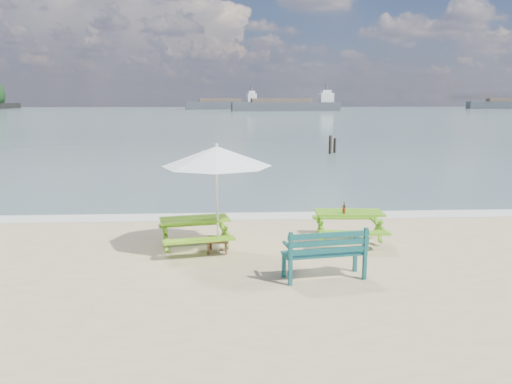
{
  "coord_description": "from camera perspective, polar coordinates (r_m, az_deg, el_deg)",
  "views": [
    {
      "loc": [
        -0.8,
        -8.97,
        3.28
      ],
      "look_at": [
        -0.15,
        3.0,
        1.0
      ],
      "focal_mm": 35.0,
      "sensor_mm": 36.0,
      "label": 1
    }
  ],
  "objects": [
    {
      "name": "picnic_table_right",
      "position": [
        11.64,
        10.55,
        -4.01
      ],
      "size": [
        1.61,
        1.77,
        0.72
      ],
      "color": "#5CA418",
      "rests_on": "ground"
    },
    {
      "name": "foam_strip",
      "position": [
        13.99,
        0.26,
        -2.77
      ],
      "size": [
        22.0,
        0.9,
        0.01
      ],
      "primitive_type": "cube",
      "color": "silver",
      "rests_on": "ground"
    },
    {
      "name": "swimmer",
      "position": [
        26.72,
        -6.03,
        2.99
      ],
      "size": [
        0.64,
        0.45,
        1.69
      ],
      "color": "tan",
      "rests_on": "ground"
    },
    {
      "name": "patio_umbrella",
      "position": [
        10.43,
        -4.5,
        4.1
      ],
      "size": [
        2.52,
        2.52,
        2.29
      ],
      "color": "silver",
      "rests_on": "ground"
    },
    {
      "name": "cargo_ships",
      "position": [
        142.87,
        20.43,
        9.27
      ],
      "size": [
        132.15,
        26.68,
        4.4
      ],
      "color": "#3B4046",
      "rests_on": "ground"
    },
    {
      "name": "picnic_table_left",
      "position": [
        10.99,
        -6.99,
        -4.85
      ],
      "size": [
        1.76,
        1.89,
        0.7
      ],
      "color": "#6AAA19",
      "rests_on": "ground"
    },
    {
      "name": "park_bench",
      "position": [
        9.33,
        7.77,
        -8.05
      ],
      "size": [
        1.57,
        0.74,
        0.93
      ],
      "color": "#114647",
      "rests_on": "ground"
    },
    {
      "name": "mooring_pilings",
      "position": [
        29.98,
        8.68,
        5.14
      ],
      "size": [
        0.57,
        0.77,
        1.28
      ],
      "color": "black",
      "rests_on": "ground"
    },
    {
      "name": "side_table",
      "position": [
        10.82,
        -4.35,
        -6.05
      ],
      "size": [
        0.5,
        0.5,
        0.3
      ],
      "color": "brown",
      "rests_on": "ground"
    },
    {
      "name": "beer_bottle",
      "position": [
        11.33,
        10.02,
        -1.98
      ],
      "size": [
        0.07,
        0.07,
        0.27
      ],
      "color": "#8C5114",
      "rests_on": "picnic_table_right"
    },
    {
      "name": "sea",
      "position": [
        94.03,
        -2.64,
        8.77
      ],
      "size": [
        300.0,
        300.0,
        0.0
      ],
      "primitive_type": "plane",
      "color": "slate",
      "rests_on": "ground"
    }
  ]
}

